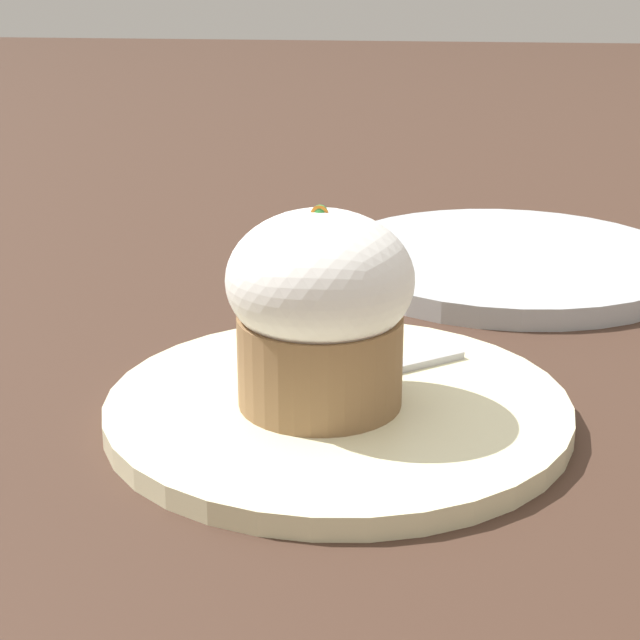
% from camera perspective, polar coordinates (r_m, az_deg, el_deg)
% --- Properties ---
extents(ground_plane, '(4.00, 4.00, 0.00)m').
position_cam_1_polar(ground_plane, '(0.53, 0.95, -5.32)').
color(ground_plane, '#3D281E').
extents(dessert_plate, '(0.23, 0.23, 0.01)m').
position_cam_1_polar(dessert_plate, '(0.53, 0.95, -4.77)').
color(dessert_plate, beige).
rests_on(dessert_plate, ground_plane).
extents(carrot_cake, '(0.09, 0.09, 0.10)m').
position_cam_1_polar(carrot_cake, '(0.51, 0.00, 0.64)').
color(carrot_cake, olive).
rests_on(carrot_cake, dessert_plate).
extents(spoon, '(0.09, 0.11, 0.01)m').
position_cam_1_polar(spoon, '(0.54, 0.61, -3.21)').
color(spoon, '#B7B7BC').
rests_on(spoon, dessert_plate).
extents(side_plate, '(0.25, 0.25, 0.01)m').
position_cam_1_polar(side_plate, '(0.78, 10.00, 3.11)').
color(side_plate, '#B2B7BC').
rests_on(side_plate, ground_plane).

